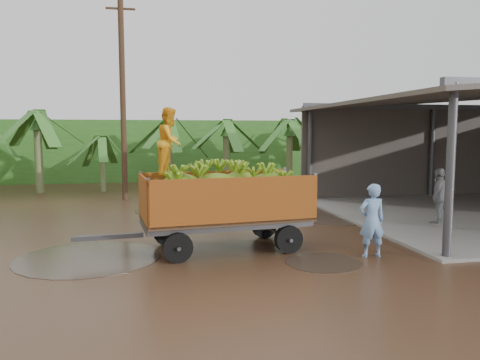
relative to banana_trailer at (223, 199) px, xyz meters
name	(u,v)px	position (x,y,z in m)	size (l,w,h in m)	color
ground	(199,234)	(-0.44, 1.77, -1.25)	(100.00, 100.00, 0.00)	black
hedge_north	(138,150)	(-2.44, 17.77, 0.55)	(22.00, 3.00, 3.60)	#2D661E
banana_trailer	(223,199)	(0.00, 0.00, 0.00)	(5.72, 2.41, 3.49)	#C6631C
man_blue	(372,220)	(3.27, -1.38, -0.39)	(0.63, 0.41, 1.73)	#6F98CB
man_grey	(439,197)	(7.02, 1.59, -0.35)	(1.06, 0.44, 1.81)	gray
utility_pole	(123,97)	(-2.84, 9.17, 3.12)	(1.20, 0.24, 8.62)	#47301E
banana_plants	(53,159)	(-5.56, 8.36, 0.58)	(24.33, 20.81, 4.09)	#2D661E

